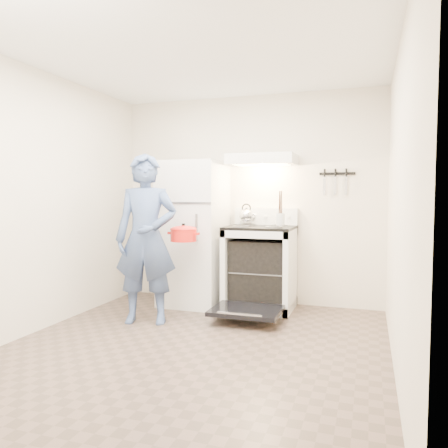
# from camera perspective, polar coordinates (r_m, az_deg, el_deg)

# --- Properties ---
(floor) EXTENTS (3.60, 3.60, 0.00)m
(floor) POSITION_cam_1_polar(r_m,az_deg,el_deg) (3.86, -4.13, -15.93)
(floor) COLOR brown
(floor) RESTS_ON ground
(back_wall) EXTENTS (3.20, 0.02, 2.50)m
(back_wall) POSITION_cam_1_polar(r_m,az_deg,el_deg) (5.35, 3.22, 3.19)
(back_wall) COLOR beige
(back_wall) RESTS_ON ground
(refrigerator) EXTENTS (0.70, 0.70, 1.70)m
(refrigerator) POSITION_cam_1_polar(r_m,az_deg,el_deg) (5.22, -3.97, -1.22)
(refrigerator) COLOR silver
(refrigerator) RESTS_ON floor
(stove_body) EXTENTS (0.76, 0.65, 0.92)m
(stove_body) POSITION_cam_1_polar(r_m,az_deg,el_deg) (5.04, 4.75, -5.86)
(stove_body) COLOR silver
(stove_body) RESTS_ON floor
(cooktop) EXTENTS (0.76, 0.65, 0.03)m
(cooktop) POSITION_cam_1_polar(r_m,az_deg,el_deg) (4.99, 4.78, -0.47)
(cooktop) COLOR black
(cooktop) RESTS_ON stove_body
(backsplash) EXTENTS (0.76, 0.07, 0.20)m
(backsplash) POSITION_cam_1_polar(r_m,az_deg,el_deg) (5.26, 5.52, 0.99)
(backsplash) COLOR silver
(backsplash) RESTS_ON cooktop
(oven_door) EXTENTS (0.70, 0.54, 0.04)m
(oven_door) POSITION_cam_1_polar(r_m,az_deg,el_deg) (4.55, 2.93, -11.23)
(oven_door) COLOR black
(oven_door) RESTS_ON floor
(oven_rack) EXTENTS (0.60, 0.52, 0.01)m
(oven_rack) POSITION_cam_1_polar(r_m,az_deg,el_deg) (5.05, 4.75, -6.09)
(oven_rack) COLOR slate
(oven_rack) RESTS_ON stove_body
(range_hood) EXTENTS (0.76, 0.50, 0.12)m
(range_hood) POSITION_cam_1_polar(r_m,az_deg,el_deg) (5.06, 5.03, 8.37)
(range_hood) COLOR silver
(range_hood) RESTS_ON back_wall
(knife_strip) EXTENTS (0.40, 0.02, 0.03)m
(knife_strip) POSITION_cam_1_polar(r_m,az_deg,el_deg) (5.16, 14.58, 6.39)
(knife_strip) COLOR black
(knife_strip) RESTS_ON back_wall
(pizza_stone) EXTENTS (0.36, 0.36, 0.02)m
(pizza_stone) POSITION_cam_1_polar(r_m,az_deg,el_deg) (5.13, 4.26, -5.76)
(pizza_stone) COLOR #8C694A
(pizza_stone) RESTS_ON oven_rack
(tea_kettle) EXTENTS (0.21, 0.17, 0.25)m
(tea_kettle) POSITION_cam_1_polar(r_m,az_deg,el_deg) (5.19, 2.94, 1.26)
(tea_kettle) COLOR silver
(tea_kettle) RESTS_ON cooktop
(utensil_jar) EXTENTS (0.09, 0.09, 0.13)m
(utensil_jar) POSITION_cam_1_polar(r_m,az_deg,el_deg) (4.73, 7.38, 0.62)
(utensil_jar) COLOR silver
(utensil_jar) RESTS_ON cooktop
(person) EXTENTS (0.72, 0.57, 1.72)m
(person) POSITION_cam_1_polar(r_m,az_deg,el_deg) (4.51, -10.13, -1.91)
(person) COLOR #334677
(person) RESTS_ON floor
(dutch_oven) EXTENTS (0.35, 0.28, 0.23)m
(dutch_oven) POSITION_cam_1_polar(r_m,az_deg,el_deg) (4.61, -5.31, -1.47)
(dutch_oven) COLOR red
(dutch_oven) RESTS_ON person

